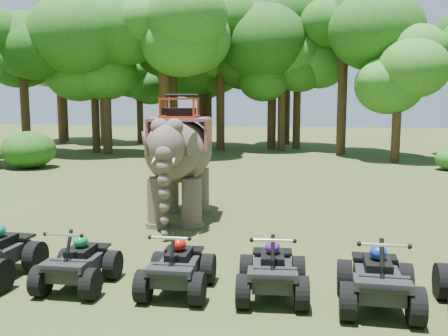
{
  "coord_description": "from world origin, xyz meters",
  "views": [
    {
      "loc": [
        2.04,
        -10.47,
        3.53
      ],
      "look_at": [
        0.0,
        1.2,
        1.9
      ],
      "focal_mm": 40.0,
      "sensor_mm": 36.0,
      "label": 1
    }
  ],
  "objects_px": {
    "atv_4": "(378,271)",
    "atv_1": "(78,256)",
    "atv_2": "(177,260)",
    "elephant": "(180,158)",
    "atv_3": "(272,263)"
  },
  "relations": [
    {
      "from": "atv_4",
      "to": "atv_1",
      "type": "bearing_deg",
      "value": -179.21
    },
    {
      "from": "atv_2",
      "to": "elephant",
      "type": "bearing_deg",
      "value": 102.85
    },
    {
      "from": "atv_1",
      "to": "atv_2",
      "type": "xyz_separation_m",
      "value": [
        1.91,
        0.08,
        0.01
      ]
    },
    {
      "from": "elephant",
      "to": "atv_1",
      "type": "relative_size",
      "value": 2.7
    },
    {
      "from": "atv_2",
      "to": "atv_3",
      "type": "xyz_separation_m",
      "value": [
        1.74,
        0.08,
        0.01
      ]
    },
    {
      "from": "atv_4",
      "to": "atv_3",
      "type": "bearing_deg",
      "value": 175.14
    },
    {
      "from": "atv_3",
      "to": "atv_4",
      "type": "height_order",
      "value": "atv_4"
    },
    {
      "from": "atv_1",
      "to": "atv_4",
      "type": "bearing_deg",
      "value": -0.89
    },
    {
      "from": "atv_2",
      "to": "atv_3",
      "type": "distance_m",
      "value": 1.74
    },
    {
      "from": "elephant",
      "to": "atv_3",
      "type": "height_order",
      "value": "elephant"
    },
    {
      "from": "atv_1",
      "to": "atv_4",
      "type": "xyz_separation_m",
      "value": [
        5.45,
        -0.02,
        0.06
      ]
    },
    {
      "from": "atv_1",
      "to": "atv_4",
      "type": "distance_m",
      "value": 5.45
    },
    {
      "from": "atv_3",
      "to": "atv_4",
      "type": "distance_m",
      "value": 1.81
    },
    {
      "from": "elephant",
      "to": "atv_3",
      "type": "distance_m",
      "value": 6.36
    },
    {
      "from": "atv_3",
      "to": "atv_4",
      "type": "bearing_deg",
      "value": -10.48
    }
  ]
}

